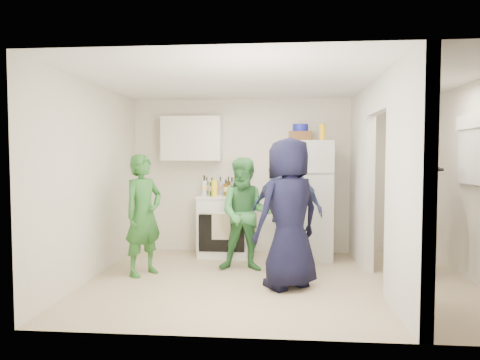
% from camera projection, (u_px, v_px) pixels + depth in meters
% --- Properties ---
extents(floor, '(4.80, 4.80, 0.00)m').
position_uv_depth(floor, '(280.00, 282.00, 5.35)').
color(floor, tan).
rests_on(floor, ground).
extents(wall_back, '(4.80, 0.00, 4.80)m').
position_uv_depth(wall_back, '(279.00, 176.00, 6.97)').
color(wall_back, silver).
rests_on(wall_back, floor).
extents(wall_front, '(4.80, 0.00, 4.80)m').
position_uv_depth(wall_front, '(283.00, 194.00, 3.59)').
color(wall_front, silver).
rests_on(wall_front, floor).
extents(wall_left, '(0.00, 3.40, 3.40)m').
position_uv_depth(wall_left, '(92.00, 181.00, 5.48)').
color(wall_left, silver).
rests_on(wall_left, floor).
extents(ceiling, '(4.80, 4.80, 0.00)m').
position_uv_depth(ceiling, '(281.00, 80.00, 5.21)').
color(ceiling, white).
rests_on(ceiling, wall_back).
extents(partition_pier_back, '(0.12, 1.20, 2.50)m').
position_uv_depth(partition_pier_back, '(361.00, 178.00, 6.27)').
color(partition_pier_back, silver).
rests_on(partition_pier_back, floor).
extents(partition_pier_front, '(0.12, 1.20, 2.50)m').
position_uv_depth(partition_pier_front, '(407.00, 189.00, 4.09)').
color(partition_pier_front, silver).
rests_on(partition_pier_front, floor).
extents(partition_header, '(0.12, 1.00, 0.40)m').
position_uv_depth(partition_header, '(381.00, 95.00, 5.12)').
color(partition_header, silver).
rests_on(partition_header, partition_pier_back).
extents(stove, '(0.80, 0.67, 0.95)m').
position_uv_depth(stove, '(224.00, 225.00, 6.76)').
color(stove, white).
rests_on(stove, floor).
extents(upper_cabinet, '(0.95, 0.34, 0.70)m').
position_uv_depth(upper_cabinet, '(192.00, 139.00, 6.87)').
color(upper_cabinet, silver).
rests_on(upper_cabinet, wall_back).
extents(fridge, '(0.74, 0.72, 1.80)m').
position_uv_depth(fridge, '(307.00, 199.00, 6.60)').
color(fridge, silver).
rests_on(fridge, floor).
extents(wicker_basket, '(0.35, 0.25, 0.15)m').
position_uv_depth(wicker_basket, '(300.00, 136.00, 6.60)').
color(wicker_basket, brown).
rests_on(wicker_basket, fridge).
extents(blue_bowl, '(0.24, 0.24, 0.11)m').
position_uv_depth(blue_bowl, '(300.00, 128.00, 6.59)').
color(blue_bowl, '#151B93').
rests_on(blue_bowl, wicker_basket).
extents(yellow_cup_stack_top, '(0.09, 0.09, 0.25)m').
position_uv_depth(yellow_cup_stack_top, '(322.00, 132.00, 6.42)').
color(yellow_cup_stack_top, yellow).
rests_on(yellow_cup_stack_top, fridge).
extents(wall_clock, '(0.22, 0.02, 0.22)m').
position_uv_depth(wall_clock, '(282.00, 148.00, 6.92)').
color(wall_clock, white).
rests_on(wall_clock, wall_back).
extents(spice_shelf, '(0.35, 0.08, 0.03)m').
position_uv_depth(spice_shelf, '(279.00, 170.00, 6.91)').
color(spice_shelf, olive).
rests_on(spice_shelf, wall_back).
extents(nook_window, '(0.03, 0.70, 0.80)m').
position_uv_depth(nook_window, '(474.00, 150.00, 5.26)').
color(nook_window, black).
rests_on(nook_window, wall_right).
extents(nook_window_frame, '(0.04, 0.76, 0.86)m').
position_uv_depth(nook_window_frame, '(473.00, 150.00, 5.26)').
color(nook_window_frame, white).
rests_on(nook_window_frame, wall_right).
extents(nook_valance, '(0.04, 0.82, 0.18)m').
position_uv_depth(nook_valance, '(472.00, 121.00, 5.24)').
color(nook_valance, white).
rests_on(nook_valance, wall_right).
extents(yellow_cup_stack_stove, '(0.09, 0.09, 0.25)m').
position_uv_depth(yellow_cup_stack_stove, '(214.00, 188.00, 6.51)').
color(yellow_cup_stack_stove, yellow).
rests_on(yellow_cup_stack_stove, stove).
extents(red_cup, '(0.09, 0.09, 0.12)m').
position_uv_depth(red_cup, '(237.00, 193.00, 6.51)').
color(red_cup, red).
rests_on(red_cup, stove).
extents(person_green_left, '(0.64, 0.69, 1.59)m').
position_uv_depth(person_green_left, '(144.00, 215.00, 5.63)').
color(person_green_left, '#2C6829').
rests_on(person_green_left, floor).
extents(person_green_center, '(0.75, 0.59, 1.55)m').
position_uv_depth(person_green_center, '(246.00, 214.00, 5.84)').
color(person_green_center, '#377E3A').
rests_on(person_green_center, floor).
extents(person_denim, '(1.07, 0.75, 1.68)m').
position_uv_depth(person_denim, '(286.00, 210.00, 5.75)').
color(person_denim, '#3A457E').
rests_on(person_denim, floor).
extents(person_navy, '(1.04, 0.98, 1.79)m').
position_uv_depth(person_navy, '(289.00, 213.00, 5.06)').
color(person_navy, black).
rests_on(person_navy, floor).
extents(person_nook, '(0.82, 1.15, 1.61)m').
position_uv_depth(person_nook, '(417.00, 215.00, 5.50)').
color(person_nook, black).
rests_on(person_nook, floor).
extents(bottle_a, '(0.06, 0.06, 0.28)m').
position_uv_depth(bottle_a, '(207.00, 186.00, 6.87)').
color(bottle_a, brown).
rests_on(bottle_a, stove).
extents(bottle_b, '(0.08, 0.08, 0.28)m').
position_uv_depth(bottle_b, '(212.00, 187.00, 6.64)').
color(bottle_b, '#194115').
rests_on(bottle_b, stove).
extents(bottle_c, '(0.07, 0.07, 0.29)m').
position_uv_depth(bottle_c, '(220.00, 186.00, 6.89)').
color(bottle_c, '#98A0A5').
rests_on(bottle_c, stove).
extents(bottle_d, '(0.08, 0.08, 0.25)m').
position_uv_depth(bottle_d, '(226.00, 188.00, 6.67)').
color(bottle_d, '#5A3F0F').
rests_on(bottle_d, stove).
extents(bottle_e, '(0.08, 0.08, 0.28)m').
position_uv_depth(bottle_e, '(232.00, 186.00, 6.90)').
color(bottle_e, '#969AA7').
rests_on(bottle_e, stove).
extents(bottle_f, '(0.08, 0.08, 0.25)m').
position_uv_depth(bottle_f, '(236.00, 187.00, 6.74)').
color(bottle_f, '#143815').
rests_on(bottle_f, stove).
extents(bottle_g, '(0.06, 0.06, 0.28)m').
position_uv_depth(bottle_g, '(242.00, 186.00, 6.83)').
color(bottle_g, brown).
rests_on(bottle_g, stove).
extents(bottle_h, '(0.08, 0.08, 0.32)m').
position_uv_depth(bottle_h, '(204.00, 186.00, 6.63)').
color(bottle_h, silver).
rests_on(bottle_h, stove).
extents(bottle_i, '(0.06, 0.06, 0.29)m').
position_uv_depth(bottle_i, '(228.00, 186.00, 6.81)').
color(bottle_i, '#4C2F0D').
rests_on(bottle_i, stove).
extents(bottle_j, '(0.06, 0.06, 0.33)m').
position_uv_depth(bottle_j, '(242.00, 186.00, 6.58)').
color(bottle_j, '#2E591E').
rests_on(bottle_j, stove).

